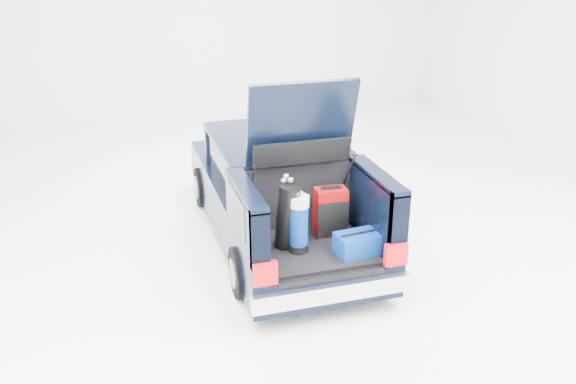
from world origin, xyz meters
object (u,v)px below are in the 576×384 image
object	(u,v)px
car	(276,191)
black_golf_bag	(287,216)
blue_golf_bag	(299,223)
blue_duffel	(358,243)
red_suitcase	(331,212)

from	to	relation	value
car	black_golf_bag	bearing A→B (deg)	-100.57
car	blue_golf_bag	bearing A→B (deg)	-96.41
car	blue_golf_bag	size ratio (longest dim) A/B	6.05
blue_golf_bag	blue_duffel	xyz separation A→B (m)	(0.63, -0.24, -0.23)
car	blue_golf_bag	distance (m)	1.69
red_suitcase	black_golf_bag	xyz separation A→B (m)	(-0.60, -0.20, 0.11)
blue_golf_bag	black_golf_bag	bearing A→B (deg)	118.57
car	black_golf_bag	xyz separation A→B (m)	(-0.29, -1.55, 0.33)
car	red_suitcase	bearing A→B (deg)	-76.99
car	blue_duffel	distance (m)	1.95
black_golf_bag	blue_duffel	xyz separation A→B (m)	(0.73, -0.34, -0.28)
blue_golf_bag	blue_duffel	size ratio (longest dim) A/B	1.47
car	red_suitcase	world-z (taller)	car
red_suitcase	blue_duffel	xyz separation A→B (m)	(0.13, -0.54, -0.17)
black_golf_bag	red_suitcase	bearing A→B (deg)	-2.56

